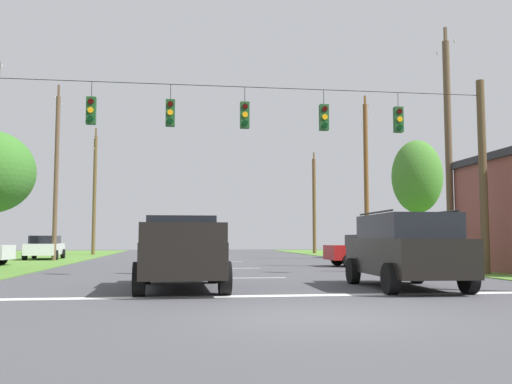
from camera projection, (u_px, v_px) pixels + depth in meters
The scene contains 17 objects.
ground_plane at pixel (318, 317), 9.58m from camera, with size 120.00×120.00×0.00m, color #47474C.
stop_bar_stripe at pixel (281, 296), 13.14m from camera, with size 15.30×0.45×0.01m, color white.
lane_dash_0 at pixel (250, 278), 19.06m from camera, with size 0.15×2.50×0.01m, color white.
lane_dash_1 at pixel (233, 268), 25.23m from camera, with size 0.15×2.50×0.01m, color white.
lane_dash_2 at pixel (221, 262), 32.48m from camera, with size 0.15×2.50×0.01m, color white.
lane_dash_3 at pixel (213, 257), 39.98m from camera, with size 0.15×2.50×0.01m, color white.
overhead_signal_span at pixel (251, 159), 20.03m from camera, with size 17.92×0.31×7.38m.
pickup_truck at pixel (181, 252), 15.10m from camera, with size 2.36×5.44×1.95m.
suv_black at pixel (405, 249), 15.12m from camera, with size 2.33×4.86×2.05m.
distant_car_crossing_white at pixel (45, 247), 35.60m from camera, with size 2.19×4.38×1.52m.
distant_car_oncoming at pixel (371, 250), 27.26m from camera, with size 4.37×2.15×1.52m.
utility_pole_mid_right at pixel (449, 150), 25.26m from camera, with size 0.31×1.77×11.00m.
utility_pole_far_right at pixel (366, 177), 36.53m from camera, with size 0.30×1.63×10.72m.
utility_pole_near_left at pixel (314, 204), 50.52m from camera, with size 0.32×1.68×9.14m.
utility_pole_distant_right at pixel (56, 174), 34.27m from camera, with size 0.26×1.87×10.83m.
utility_pole_distant_left at pixel (95, 191), 46.48m from camera, with size 0.29×1.93×10.57m.
tree_roadside_left at pixel (417, 177), 38.11m from camera, with size 3.40×3.40×8.02m.
Camera 1 is at (-2.35, -9.49, 1.34)m, focal length 39.40 mm.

